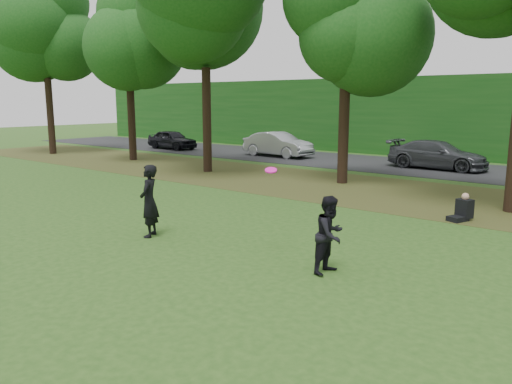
{
  "coord_description": "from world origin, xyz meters",
  "views": [
    {
      "loc": [
        7.43,
        -5.01,
        3.52
      ],
      "look_at": [
        -0.13,
        4.4,
        1.3
      ],
      "focal_mm": 35.0,
      "sensor_mm": 36.0,
      "label": 1
    }
  ],
  "objects_px": {
    "player_left": "(149,201)",
    "seated_person": "(463,210)",
    "frisbee": "(271,170)",
    "player_right": "(330,235)"
  },
  "relations": [
    {
      "from": "player_left",
      "to": "seated_person",
      "type": "relative_size",
      "value": 2.29
    },
    {
      "from": "frisbee",
      "to": "player_left",
      "type": "bearing_deg",
      "value": -170.1
    },
    {
      "from": "player_right",
      "to": "seated_person",
      "type": "bearing_deg",
      "value": -4.89
    },
    {
      "from": "player_left",
      "to": "frisbee",
      "type": "distance_m",
      "value": 3.7
    },
    {
      "from": "player_right",
      "to": "seated_person",
      "type": "xyz_separation_m",
      "value": [
        0.75,
        6.42,
        -0.5
      ]
    },
    {
      "from": "player_left",
      "to": "player_right",
      "type": "bearing_deg",
      "value": 63.6
    },
    {
      "from": "frisbee",
      "to": "seated_person",
      "type": "distance_m",
      "value": 6.96
    },
    {
      "from": "player_right",
      "to": "seated_person",
      "type": "distance_m",
      "value": 6.48
    },
    {
      "from": "player_left",
      "to": "frisbee",
      "type": "height_order",
      "value": "frisbee"
    },
    {
      "from": "player_left",
      "to": "player_right",
      "type": "distance_m",
      "value": 5.13
    }
  ]
}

